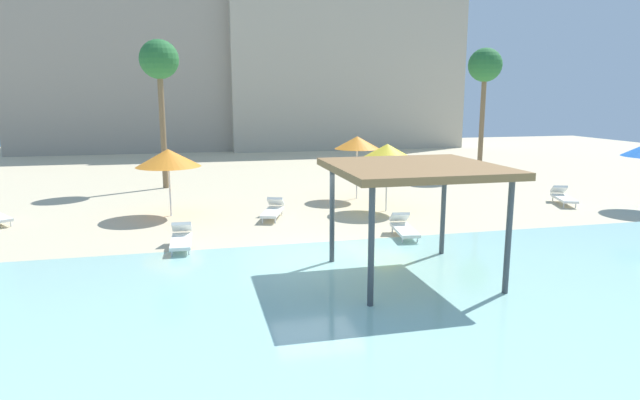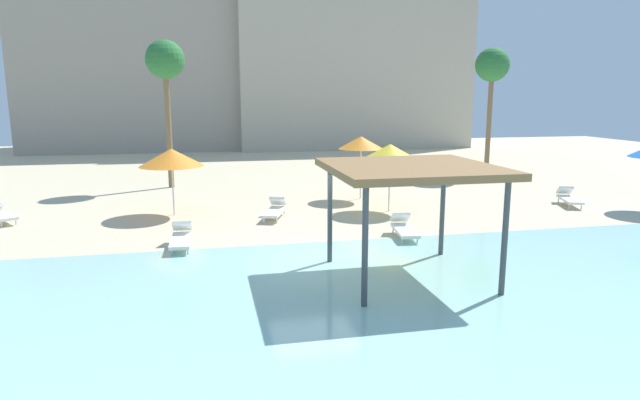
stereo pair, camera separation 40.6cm
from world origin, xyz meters
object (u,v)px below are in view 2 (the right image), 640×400
(beach_umbrella_yellow_0, at_px, (390,152))
(beach_umbrella_orange_1, at_px, (171,157))
(beach_umbrella_orange_4, at_px, (361,143))
(lounge_chair_1, at_px, (1,213))
(palm_tree_0, at_px, (492,69))
(palm_tree_1, at_px, (165,64))
(lounge_chair_3, at_px, (275,209))
(shade_pavilion, at_px, (411,172))
(lounge_chair_2, at_px, (404,227))
(lounge_chair_0, at_px, (569,197))
(lounge_chair_5, at_px, (181,237))

(beach_umbrella_yellow_0, height_order, beach_umbrella_orange_1, beach_umbrella_yellow_0)
(beach_umbrella_orange_4, bearing_deg, beach_umbrella_orange_1, -167.88)
(lounge_chair_1, distance_m, palm_tree_0, 25.20)
(lounge_chair_1, bearing_deg, palm_tree_1, 106.38)
(lounge_chair_3, distance_m, palm_tree_1, 10.84)
(shade_pavilion, bearing_deg, beach_umbrella_orange_1, 124.88)
(beach_umbrella_yellow_0, bearing_deg, shade_pavilion, -105.85)
(beach_umbrella_orange_1, distance_m, palm_tree_1, 7.82)
(lounge_chair_2, distance_m, palm_tree_1, 15.45)
(beach_umbrella_orange_1, xyz_separation_m, beach_umbrella_orange_4, (8.09, 1.74, 0.27))
(lounge_chair_3, height_order, palm_tree_1, palm_tree_1)
(beach_umbrella_orange_4, bearing_deg, shade_pavilion, -99.88)
(beach_umbrella_orange_1, relative_size, palm_tree_0, 0.36)
(palm_tree_1, bearing_deg, shade_pavilion, -66.98)
(lounge_chair_3, bearing_deg, lounge_chair_2, 64.39)
(beach_umbrella_orange_1, bearing_deg, shade_pavilion, -55.12)
(palm_tree_1, bearing_deg, beach_umbrella_yellow_0, -41.47)
(palm_tree_0, bearing_deg, lounge_chair_3, -147.94)
(lounge_chair_1, relative_size, lounge_chair_3, 0.97)
(beach_umbrella_orange_4, relative_size, lounge_chair_0, 1.42)
(beach_umbrella_yellow_0, relative_size, lounge_chair_1, 1.42)
(lounge_chair_3, bearing_deg, lounge_chair_1, -79.13)
(beach_umbrella_orange_4, bearing_deg, lounge_chair_2, -94.20)
(beach_umbrella_yellow_0, distance_m, lounge_chair_0, 8.20)
(lounge_chair_5, relative_size, palm_tree_1, 0.26)
(beach_umbrella_orange_4, xyz_separation_m, lounge_chair_2, (-0.50, -6.80, -2.21))
(lounge_chair_2, xyz_separation_m, palm_tree_1, (-8.04, 11.85, 5.79))
(shade_pavilion, relative_size, beach_umbrella_yellow_0, 1.48)
(lounge_chair_5, bearing_deg, lounge_chair_1, -124.65)
(lounge_chair_1, bearing_deg, beach_umbrella_yellow_0, 52.48)
(beach_umbrella_orange_4, xyz_separation_m, lounge_chair_1, (-14.29, -1.62, -2.21))
(palm_tree_0, bearing_deg, shade_pavilion, -124.59)
(beach_umbrella_orange_1, xyz_separation_m, palm_tree_1, (-0.45, 6.79, 3.86))
(beach_umbrella_orange_1, bearing_deg, lounge_chair_0, -5.24)
(lounge_chair_0, bearing_deg, palm_tree_0, -166.64)
(lounge_chair_1, bearing_deg, lounge_chair_2, 36.57)
(lounge_chair_2, xyz_separation_m, palm_tree_0, (9.72, 12.19, 5.76))
(beach_umbrella_orange_1, xyz_separation_m, lounge_chair_2, (7.59, -5.07, -1.94))
(beach_umbrella_orange_1, height_order, lounge_chair_0, beach_umbrella_orange_1)
(shade_pavilion, bearing_deg, lounge_chair_5, 144.46)
(palm_tree_0, height_order, palm_tree_1, palm_tree_1)
(shade_pavilion, height_order, palm_tree_0, palm_tree_0)
(shade_pavilion, relative_size, lounge_chair_2, 2.06)
(lounge_chair_0, height_order, palm_tree_1, palm_tree_1)
(shade_pavilion, distance_m, palm_tree_1, 17.41)
(lounge_chair_5, bearing_deg, lounge_chair_0, 103.59)
(beach_umbrella_yellow_0, relative_size, lounge_chair_0, 1.37)
(shade_pavilion, bearing_deg, lounge_chair_1, 143.94)
(beach_umbrella_orange_4, bearing_deg, lounge_chair_3, -144.39)
(lounge_chair_5, bearing_deg, palm_tree_0, 127.17)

